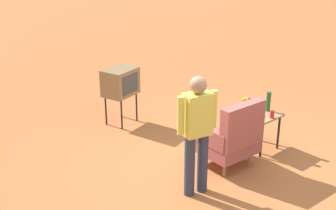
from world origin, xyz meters
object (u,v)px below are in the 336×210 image
side_table (260,119)px  bottle_wine_green (268,101)px  armchair (230,136)px  tv_on_stand (120,82)px  flower_vase (246,104)px  soda_can_red (272,114)px  person_standing (197,129)px

side_table → bottle_wine_green: bottle_wine_green is taller
side_table → armchair: bearing=6.3°
side_table → tv_on_stand: size_ratio=0.58×
side_table → flower_vase: bearing=-49.1°
flower_vase → armchair: bearing=21.7°
tv_on_stand → bottle_wine_green: 2.60m
armchair → tv_on_stand: armchair is taller
side_table → soda_can_red: soda_can_red is taller
tv_on_stand → side_table: bearing=114.4°
tv_on_stand → bottle_wine_green: tv_on_stand is taller
armchair → soda_can_red: (-0.80, 0.14, 0.17)m
armchair → side_table: bearing=-173.7°
armchair → flower_vase: 0.75m
side_table → bottle_wine_green: bearing=177.2°
person_standing → tv_on_stand: bearing=-104.2°
tv_on_stand → flower_vase: bearing=112.8°
bottle_wine_green → soda_can_red: (0.19, 0.22, -0.10)m
side_table → person_standing: 1.76m
armchair → soda_can_red: 0.83m
tv_on_stand → bottle_wine_green: bearing=118.0°
tv_on_stand → soda_can_red: (-1.04, 2.52, -0.12)m
person_standing → soda_can_red: size_ratio=13.44×
tv_on_stand → flower_vase: size_ratio=3.89×
armchair → side_table: size_ratio=1.76×
flower_vase → soda_can_red: bearing=109.9°
flower_vase → tv_on_stand: bearing=-67.2°
soda_can_red → flower_vase: 0.43m
person_standing → soda_can_red: bearing=-178.7°
side_table → soda_can_red: (0.00, 0.23, 0.15)m
person_standing → armchair: bearing=-168.8°
tv_on_stand → bottle_wine_green: (-1.22, 2.30, -0.02)m
bottle_wine_green → soda_can_red: bottle_wine_green is taller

